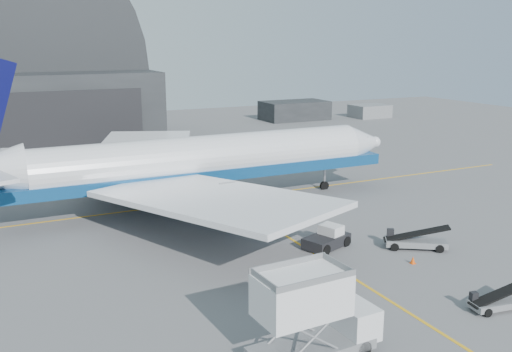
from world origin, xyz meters
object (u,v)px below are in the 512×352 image
pushback_tug (327,239)px  belt_loader_a (500,301)px  catering_truck (311,316)px  belt_loader_b (415,241)px  airliner (188,162)px

pushback_tug → belt_loader_a: 14.90m
catering_truck → pushback_tug: bearing=51.4°
catering_truck → belt_loader_b: size_ratio=1.46×
airliner → pushback_tug: bearing=-68.2°
pushback_tug → belt_loader_a: (3.84, -14.40, -0.18)m
airliner → catering_truck: 30.61m
airliner → belt_loader_b: bearing=-56.7°
catering_truck → belt_loader_a: catering_truck is taller
belt_loader_a → belt_loader_b: (2.56, 10.95, 0.10)m
airliner → pushback_tug: size_ratio=10.66×
airliner → catering_truck: size_ratio=6.51×
airliner → belt_loader_b: airliner is taller
catering_truck → belt_loader_b: bearing=29.9°
catering_truck → belt_loader_b: catering_truck is taller
catering_truck → belt_loader_a: bearing=-3.9°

